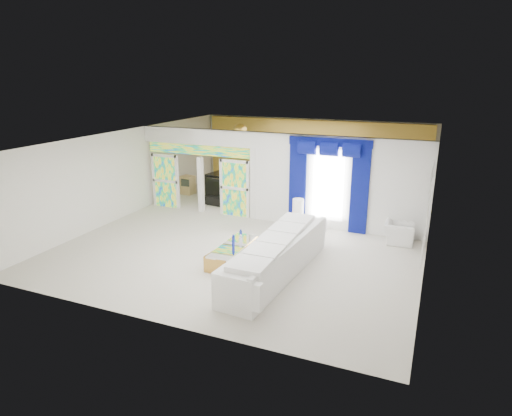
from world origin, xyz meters
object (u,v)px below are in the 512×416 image
at_px(armchair, 399,232).
at_px(grand_piano, 233,183).
at_px(coffee_table, 233,254).
at_px(console_table, 307,224).
at_px(white_sofa, 277,258).

relative_size(armchair, grand_piano, 0.50).
bearing_deg(coffee_table, console_table, 70.76).
height_order(armchair, grand_piano, grand_piano).
xyz_separation_m(console_table, grand_piano, (-4.04, 2.98, 0.27)).
bearing_deg(white_sofa, armchair, 57.77).
xyz_separation_m(white_sofa, console_table, (-0.25, 3.46, -0.22)).
bearing_deg(coffee_table, grand_piano, 115.54).
height_order(coffee_table, grand_piano, grand_piano).
bearing_deg(console_table, coffee_table, -109.24).
relative_size(coffee_table, console_table, 1.54).
relative_size(white_sofa, armchair, 4.70).
bearing_deg(grand_piano, armchair, -14.40).
distance_m(armchair, grand_piano, 7.51).
xyz_separation_m(armchair, grand_piano, (-6.90, 2.95, 0.17)).
height_order(coffee_table, console_table, coffee_table).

